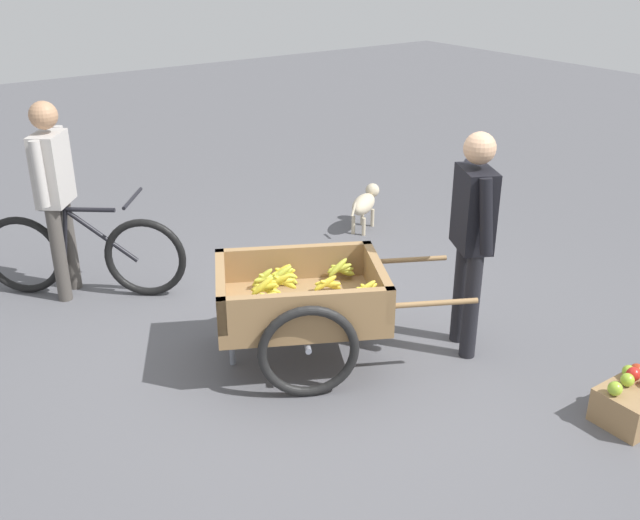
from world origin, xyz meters
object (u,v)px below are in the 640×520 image
Objects in this scene: vendor_person at (473,226)px; dog at (365,203)px; cyclist_person at (54,184)px; apple_crate at (634,401)px; fruit_cart at (301,303)px; bicycle at (84,254)px.

dog is (-0.86, -2.20, -0.66)m from vendor_person.
dog is (-2.86, 0.26, -0.67)m from cyclist_person.
dog is at bearing -111.31° from vendor_person.
apple_crate is at bearing 79.50° from dog.
cyclist_person is (0.98, -1.93, 0.50)m from fruit_cart.
cyclist_person reaches higher than vendor_person.
fruit_cart is 3.09× the size of dog.
apple_crate is at bearing 121.41° from cyclist_person.
apple_crate is (-2.23, 3.65, -0.81)m from cyclist_person.
cyclist_person is 3.57× the size of apple_crate.
vendor_person is 3.08m from bicycle.
fruit_cart is at bearing 116.87° from cyclist_person.
cyclist_person reaches higher than dog.
dog reaches higher than apple_crate.
bicycle is 2.75m from dog.
bicycle is 2.29× the size of dog.
apple_crate is (-2.11, 3.56, -0.22)m from bicycle.
vendor_person is 1.16× the size of bicycle.
apple_crate is at bearing 120.67° from bicycle.
cyclist_person reaches higher than fruit_cart.
cyclist_person is 2.95m from dog.
fruit_cart is 1.25m from vendor_person.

